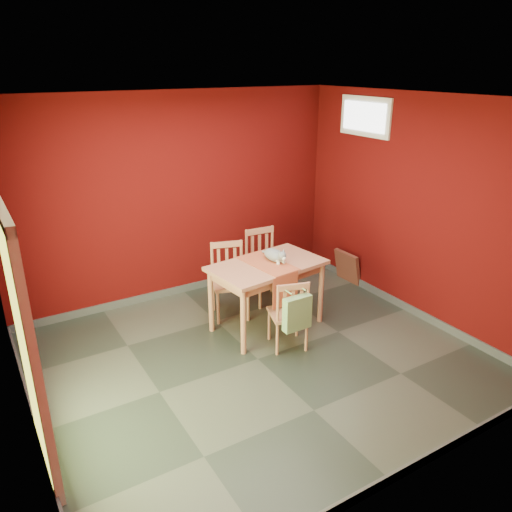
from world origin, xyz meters
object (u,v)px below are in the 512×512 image
chair_near (289,313)px  cat (274,253)px  tote_bag (297,313)px  picture_frame (347,267)px  chair_far_left (229,279)px  dining_table (267,272)px  chair_far_right (265,265)px

chair_near → cat: 0.77m
tote_bag → picture_frame: bearing=34.7°
chair_far_left → chair_near: (0.18, -1.04, -0.05)m
dining_table → cat: bearing=20.6°
chair_far_right → picture_frame: (1.33, -0.14, -0.27)m
dining_table → tote_bag: dining_table is taller
cat → chair_near: bearing=-116.4°
dining_table → tote_bag: bearing=-96.7°
chair_near → cat: size_ratio=2.20×
picture_frame → cat: bearing=-163.6°
chair_far_left → cat: 0.73m
chair_far_right → tote_bag: chair_far_right is taller
chair_far_left → tote_bag: (0.15, -1.24, 0.05)m
picture_frame → tote_bag: bearing=-145.3°
cat → picture_frame: bearing=6.6°
dining_table → chair_far_right: 0.79m
tote_bag → picture_frame: (1.80, 1.25, -0.30)m
chair_far_right → tote_bag: bearing=-108.6°
chair_far_left → cat: cat is taller
chair_far_left → tote_bag: 1.25m
chair_far_right → picture_frame: chair_far_right is taller
tote_bag → picture_frame: 2.21m
dining_table → chair_far_right: (0.38, 0.66, -0.22)m
tote_bag → chair_near: bearing=79.3°
dining_table → chair_near: bearing=-95.2°
chair_far_left → chair_far_right: chair_far_right is taller
chair_far_right → chair_near: chair_far_right is taller
dining_table → cat: size_ratio=3.67×
chair_far_right → cat: bearing=-112.8°
cat → dining_table: bearing=-169.2°
dining_table → tote_bag: size_ratio=3.13×
dining_table → chair_far_left: chair_far_left is taller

